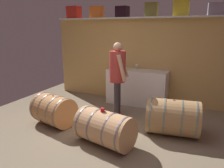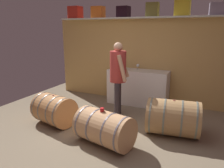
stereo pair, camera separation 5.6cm
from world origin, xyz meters
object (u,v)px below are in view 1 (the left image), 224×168
toolcase_orange (97,12)px  work_cabinet (137,87)px  toolcase_grey (218,9)px  winemaker_pouring (118,72)px  toolcase_red (74,12)px  toolcase_yellow (181,8)px  tasting_cup (102,110)px  wine_glass (137,65)px  wine_barrel_flank (173,117)px  wine_bottle_green (123,65)px  toolcase_olive (151,10)px  wine_barrel_far (54,110)px  wine_barrel_near (105,128)px  toolcase_black (122,12)px

toolcase_orange → work_cabinet: toolcase_orange is taller
toolcase_grey → winemaker_pouring: size_ratio=0.25×
toolcase_red → toolcase_yellow: toolcase_yellow is taller
tasting_cup → toolcase_orange: bearing=118.7°
tasting_cup → work_cabinet: bearing=92.0°
toolcase_yellow → winemaker_pouring: bearing=-130.7°
wine_glass → wine_barrel_flank: (1.15, -1.48, -0.64)m
work_cabinet → wine_barrel_flank: work_cabinet is taller
toolcase_grey → wine_bottle_green: (-1.98, -0.35, -1.25)m
toolcase_olive → wine_glass: size_ratio=2.37×
toolcase_yellow → toolcase_grey: size_ratio=0.88×
toolcase_olive → wine_bottle_green: size_ratio=0.96×
toolcase_orange → toolcase_grey: toolcase_orange is taller
wine_barrel_far → toolcase_olive: bearing=69.5°
toolcase_red → wine_bottle_green: (1.57, -0.35, -1.28)m
toolcase_orange → winemaker_pouring: toolcase_orange is taller
winemaker_pouring → toolcase_grey: bearing=104.7°
toolcase_orange → wine_bottle_green: toolcase_orange is taller
toolcase_yellow → toolcase_orange: bearing=-177.4°
toolcase_yellow → wine_glass: (-0.98, -0.02, -1.35)m
toolcase_olive → wine_barrel_near: (-0.13, -2.31, -2.01)m
toolcase_yellow → toolcase_black: bearing=-177.4°
toolcase_olive → wine_barrel_far: 3.16m
tasting_cup → toolcase_grey: bearing=55.6°
work_cabinet → wine_glass: 0.55m
toolcase_red → tasting_cup: toolcase_red is taller
toolcase_red → winemaker_pouring: (1.75, -1.12, -1.32)m
toolcase_grey → tasting_cup: bearing=-128.6°
wine_barrel_near → wine_barrel_far: (-1.26, 0.29, 0.02)m
wine_barrel_flank → tasting_cup: size_ratio=14.34×
toolcase_yellow → wine_barrel_flank: (0.17, -1.51, -1.99)m
wine_barrel_near → winemaker_pouring: size_ratio=0.65×
wine_glass → toolcase_grey: bearing=0.8°
wine_bottle_green → wine_barrel_near: bearing=-77.5°
toolcase_orange → tasting_cup: (1.27, -2.31, -1.69)m
toolcase_grey → wine_glass: toolcase_grey is taller
toolcase_red → work_cabinet: (1.89, -0.17, -1.86)m
toolcase_grey → wine_glass: 2.16m
toolcase_red → wine_barrel_near: size_ratio=0.31×
toolcase_yellow → wine_barrel_far: (-2.06, -2.02, -2.01)m
winemaker_pouring → wine_glass: bearing=158.9°
wine_barrel_near → wine_barrel_flank: bearing=52.7°
toolcase_olive → wine_barrel_far: toolcase_olive is taller
wine_barrel_near → toolcase_olive: bearing=99.9°
toolcase_black → wine_barrel_near: 3.11m
wine_bottle_green → wine_barrel_near: wine_bottle_green is taller
work_cabinet → winemaker_pouring: 1.10m
toolcase_yellow → wine_barrel_flank: toolcase_yellow is taller
toolcase_red → toolcase_olive: same height
toolcase_black → wine_bottle_green: size_ratio=0.86×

